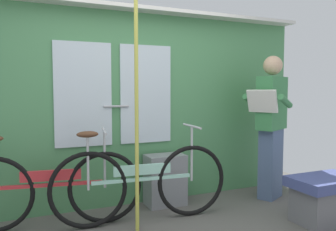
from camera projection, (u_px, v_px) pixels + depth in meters
name	position (u px, v px, depth m)	size (l,w,h in m)	color
train_door_wall	(132.00, 103.00, 3.86)	(4.31, 0.28, 2.19)	#4C8C56
bicycle_near_door	(142.00, 183.00, 3.35)	(1.77, 0.44, 0.94)	black
bicycle_leaning_behind	(50.00, 189.00, 3.20)	(1.68, 0.47, 0.92)	black
passenger_reading_newspaper	(271.00, 124.00, 4.06)	(0.63, 0.58, 1.70)	slate
trash_bin_by_wall	(165.00, 180.00, 3.86)	(0.43, 0.28, 0.57)	gray
handrail_pole	(137.00, 114.00, 3.09)	(0.04, 0.04, 2.15)	#C6C14C
bench_seat_corner	(325.00, 198.00, 3.35)	(0.70, 0.44, 0.45)	#3D477F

